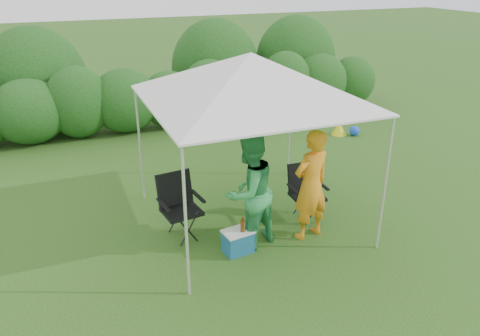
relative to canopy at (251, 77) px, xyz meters
name	(u,v)px	position (x,y,z in m)	size (l,w,h in m)	color
ground	(262,235)	(0.00, -0.50, -2.46)	(70.00, 70.00, 0.00)	#325D1D
hedge	(169,97)	(0.00, 5.50, -1.64)	(12.93, 1.53, 1.80)	#20531A
canopy	(251,77)	(0.00, 0.00, 0.00)	(3.10, 3.10, 2.83)	silver
chair_right	(305,188)	(0.94, -0.20, -1.93)	(0.60, 0.55, 0.94)	black
chair_left	(179,202)	(-1.21, 0.02, -1.88)	(0.70, 0.65, 1.03)	black
man	(311,185)	(0.68, -0.80, -1.56)	(0.66, 0.43, 1.80)	orange
woman	(249,192)	(-0.30, -0.69, -1.55)	(0.89, 0.69, 1.83)	green
cooler	(238,241)	(-0.54, -0.82, -2.28)	(0.48, 0.38, 0.37)	#1B577E
bottle	(243,224)	(-0.48, -0.86, -1.97)	(0.06, 0.06, 0.24)	#592D0C
lawn_toy	(343,129)	(3.94, 3.17, -2.31)	(0.65, 0.54, 0.32)	yellow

